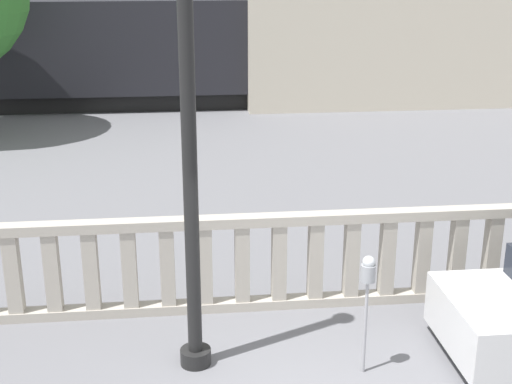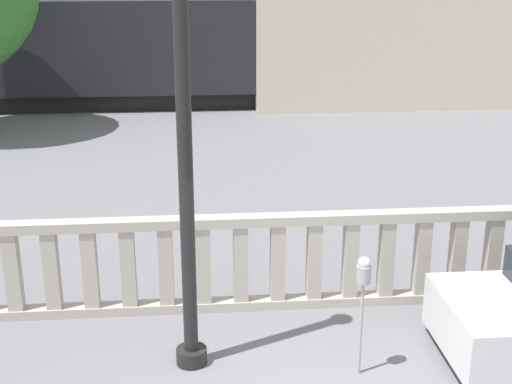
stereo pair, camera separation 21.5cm
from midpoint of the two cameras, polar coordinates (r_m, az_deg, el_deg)
The scene contains 4 objects.
balustrade at distance 10.12m, azimuth 1.24°, elevation -5.60°, with size 15.30×0.24×1.41m.
lamppost at distance 8.11m, azimuth -6.07°, elevation 1.90°, with size 0.38×0.38×5.21m.
parking_meter at distance 8.45m, azimuth 8.21°, elevation -6.93°, with size 0.18×0.18×1.53m.
train_near at distance 24.11m, azimuth -3.67°, elevation 11.36°, with size 23.49×2.86×4.06m.
Camera 1 is at (-1.32, -6.26, 4.86)m, focal length 50.00 mm.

